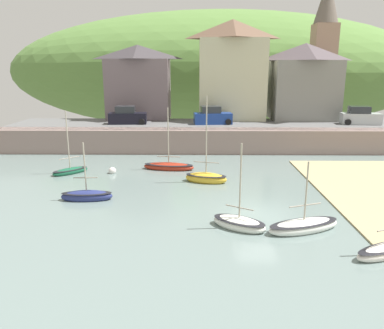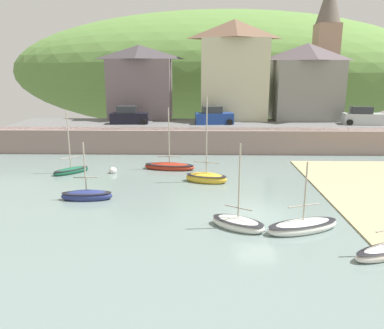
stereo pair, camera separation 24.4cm
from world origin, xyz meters
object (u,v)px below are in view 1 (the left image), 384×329
at_px(waterfront_building_left, 138,82).
at_px(sailboat_blue_trim, 87,196).
at_px(dinghy_open_wooden, 304,226).
at_px(parked_car_near_slipway, 127,116).
at_px(mooring_buoy, 112,171).
at_px(fishing_boat_green, 239,223).
at_px(church_with_spire, 324,45).
at_px(waterfront_building_right, 304,81).
at_px(parked_car_by_wall, 212,117).
at_px(sailboat_tall_mast, 169,166).
at_px(rowboat_small_beached, 70,171).
at_px(parked_car_end_of_row, 360,117).
at_px(waterfront_building_centre, 232,70).
at_px(sailboat_far_left, 206,178).

bearing_deg(waterfront_building_left, sailboat_blue_trim, -90.50).
relative_size(dinghy_open_wooden, parked_car_near_slipway, 1.04).
bearing_deg(mooring_buoy, fishing_boat_green, -49.71).
bearing_deg(church_with_spire, waterfront_building_right, -129.48).
height_order(waterfront_building_left, parked_car_by_wall, waterfront_building_left).
xyz_separation_m(sailboat_tall_mast, parked_car_near_slipway, (-5.29, 10.51, 2.95)).
xyz_separation_m(waterfront_building_right, rowboat_small_beached, (-23.07, -16.42, -6.63)).
bearing_deg(church_with_spire, waterfront_building_left, -170.14).
bearing_deg(parked_car_end_of_row, dinghy_open_wooden, -111.97).
bearing_deg(sailboat_blue_trim, mooring_buoy, 84.62).
height_order(waterfront_building_centre, sailboat_far_left, waterfront_building_centre).
bearing_deg(parked_car_near_slipway, dinghy_open_wooden, -64.17).
xyz_separation_m(fishing_boat_green, mooring_buoy, (-9.21, 10.87, -0.08)).
bearing_deg(parked_car_by_wall, fishing_boat_green, -94.86).
bearing_deg(waterfront_building_centre, sailboat_tall_mast, -113.48).
bearing_deg(parked_car_end_of_row, church_with_spire, 108.68).
relative_size(church_with_spire, sailboat_far_left, 2.56).
height_order(waterfront_building_left, church_with_spire, church_with_spire).
bearing_deg(waterfront_building_left, mooring_buoy, -89.76).
bearing_deg(sailboat_far_left, mooring_buoy, 177.30).
bearing_deg(sailboat_tall_mast, sailboat_blue_trim, -113.67).
height_order(rowboat_small_beached, parked_car_near_slipway, rowboat_small_beached).
bearing_deg(church_with_spire, mooring_buoy, -138.47).
xyz_separation_m(parked_car_near_slipway, parked_car_by_wall, (9.39, 0.00, 0.00)).
bearing_deg(parked_car_by_wall, sailboat_tall_mast, -117.61).
xyz_separation_m(sailboat_far_left, mooring_buoy, (-7.63, 2.36, -0.14)).
height_order(waterfront_building_right, dinghy_open_wooden, waterfront_building_right).
relative_size(waterfront_building_left, dinghy_open_wooden, 1.98).
height_order(waterfront_building_left, waterfront_building_right, waterfront_building_right).
height_order(waterfront_building_left, sailboat_far_left, waterfront_building_left).
distance_m(sailboat_far_left, mooring_buoy, 7.99).
distance_m(dinghy_open_wooden, sailboat_tall_mast, 14.86).
height_order(waterfront_building_left, dinghy_open_wooden, waterfront_building_left).
bearing_deg(rowboat_small_beached, mooring_buoy, -41.83).
distance_m(waterfront_building_left, sailboat_far_left, 21.20).
xyz_separation_m(waterfront_building_centre, sailboat_tall_mast, (-6.52, -15.01, -7.94)).
distance_m(waterfront_building_centre, parked_car_near_slipway, 13.59).
relative_size(rowboat_small_beached, sailboat_far_left, 0.80).
bearing_deg(parked_car_end_of_row, rowboat_small_beached, -151.10).
bearing_deg(waterfront_building_right, church_with_spire, 50.52).
xyz_separation_m(dinghy_open_wooden, parked_car_by_wall, (-3.96, 23.00, 2.94)).
xyz_separation_m(rowboat_small_beached, sailboat_tall_mast, (7.97, 1.40, 0.01)).
height_order(dinghy_open_wooden, parked_car_by_wall, parked_car_by_wall).
distance_m(sailboat_far_left, sailboat_blue_trim, 8.91).
bearing_deg(sailboat_blue_trim, sailboat_tall_mast, 55.28).
height_order(fishing_boat_green, sailboat_far_left, sailboat_far_left).
distance_m(parked_car_by_wall, mooring_buoy, 14.94).
distance_m(rowboat_small_beached, parked_car_end_of_row, 30.82).
distance_m(fishing_boat_green, mooring_buoy, 14.25).
relative_size(waterfront_building_right, parked_car_by_wall, 2.07).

